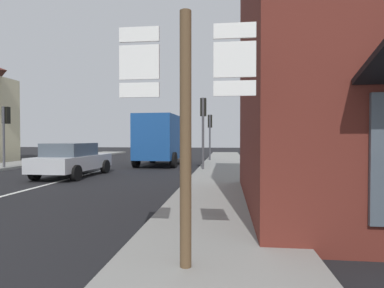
% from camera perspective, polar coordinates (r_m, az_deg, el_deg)
% --- Properties ---
extents(ground_plane, '(80.00, 80.00, 0.00)m').
position_cam_1_polar(ground_plane, '(15.21, -18.73, -5.32)').
color(ground_plane, black).
extents(sidewalk_right, '(2.67, 44.00, 0.14)m').
position_cam_1_polar(sidewalk_right, '(11.78, 5.84, -6.79)').
color(sidewalk_right, gray).
rests_on(sidewalk_right, ground).
extents(lane_centre_stripe, '(0.16, 12.00, 0.01)m').
position_cam_1_polar(lane_centre_stripe, '(11.74, -27.13, -7.25)').
color(lane_centre_stripe, silver).
rests_on(lane_centre_stripe, ground).
extents(sedan_far, '(2.08, 4.26, 1.47)m').
position_cam_1_polar(sedan_far, '(14.30, -21.51, -2.68)').
color(sedan_far, '#B7BABF').
rests_on(sedan_far, ground).
extents(delivery_truck, '(2.66, 5.09, 3.05)m').
position_cam_1_polar(delivery_truck, '(18.83, -5.80, 1.00)').
color(delivery_truck, '#19478C').
rests_on(delivery_truck, ground).
extents(route_sign_post, '(1.66, 0.14, 3.20)m').
position_cam_1_polar(route_sign_post, '(3.66, -1.18, 4.57)').
color(route_sign_post, brown).
rests_on(route_sign_post, ground).
extents(traffic_light_far_right, '(0.30, 0.49, 3.33)m').
position_cam_1_polar(traffic_light_far_right, '(21.58, 3.39, 3.19)').
color(traffic_light_far_right, '#47474C').
rests_on(traffic_light_far_right, ground).
extents(traffic_light_near_left, '(0.30, 0.49, 3.36)m').
position_cam_1_polar(traffic_light_near_left, '(19.06, -31.55, 3.36)').
color(traffic_light_near_left, '#47474C').
rests_on(traffic_light_near_left, ground).
extents(traffic_light_near_right, '(0.30, 0.49, 3.70)m').
position_cam_1_polar(traffic_light_near_right, '(15.33, 2.12, 5.03)').
color(traffic_light_near_right, '#47474C').
rests_on(traffic_light_near_right, ground).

